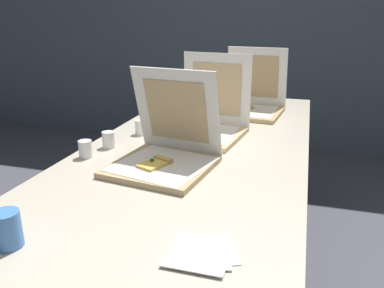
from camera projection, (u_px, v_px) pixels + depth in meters
The scene contains 11 objects.
wall_back at pixel (264, 10), 3.53m from camera, with size 10.00×0.10×2.60m, color #4C5660.
table at pixel (198, 154), 1.70m from camera, with size 0.93×2.20×0.73m.
pizza_box_front at pixel (165, 154), 1.43m from camera, with size 0.39×0.39×0.36m.
pizza_box_middle at pixel (206, 124), 1.81m from camera, with size 0.39×0.39×0.37m.
pizza_box_back at pixel (251, 104), 2.21m from camera, with size 0.38×0.38×0.36m.
cup_white_near_left at pixel (85, 149), 1.53m from camera, with size 0.05×0.05×0.07m, color white.
cup_white_far at pixel (176, 114), 2.05m from camera, with size 0.05×0.05×0.07m, color white.
cup_white_mid at pixel (141, 127), 1.82m from camera, with size 0.05×0.05×0.07m, color white.
cup_white_near_center at pixel (109, 140), 1.64m from camera, with size 0.05×0.05×0.07m, color white.
cup_printed_front at pixel (7, 229), 0.94m from camera, with size 0.07×0.07×0.09m, color #477FCC.
napkin_pile at pixel (204, 253), 0.92m from camera, with size 0.18×0.19×0.01m.
Camera 1 is at (0.43, -0.93, 1.27)m, focal length 36.01 mm.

